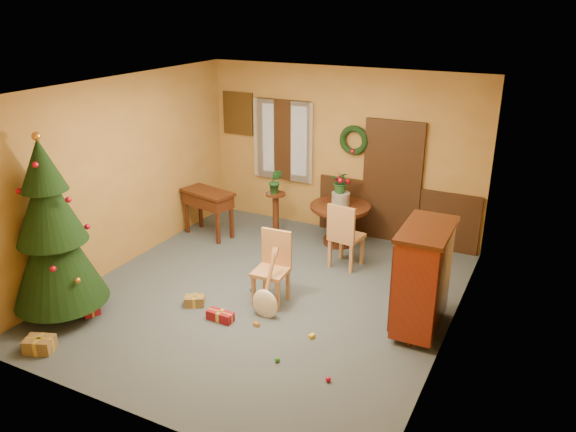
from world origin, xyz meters
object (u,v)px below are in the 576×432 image
Objects in this scene: sideboard at (423,276)px; dining_table at (340,217)px; writing_desk at (208,202)px; chair_near at (273,265)px; christmas_tree at (52,233)px.

dining_table is at bearing 133.10° from sideboard.
chair_near is at bearing -35.80° from writing_desk.
writing_desk is (-2.20, -0.70, 0.14)m from dining_table.
chair_near is 0.41× the size of christmas_tree.
writing_desk is at bearing 144.20° from chair_near.
christmas_tree is 1.77× the size of sideboard.
dining_table is 2.79m from sideboard.
dining_table is 2.22m from chair_near.
sideboard reaches higher than writing_desk.
chair_near is 0.73× the size of sideboard.
sideboard is (1.99, 0.19, 0.20)m from chair_near.
sideboard reaches higher than dining_table.
dining_table is 1.01× the size of writing_desk.
writing_desk is (0.20, 3.11, -0.55)m from christmas_tree.
dining_table is at bearing 17.75° from writing_desk.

